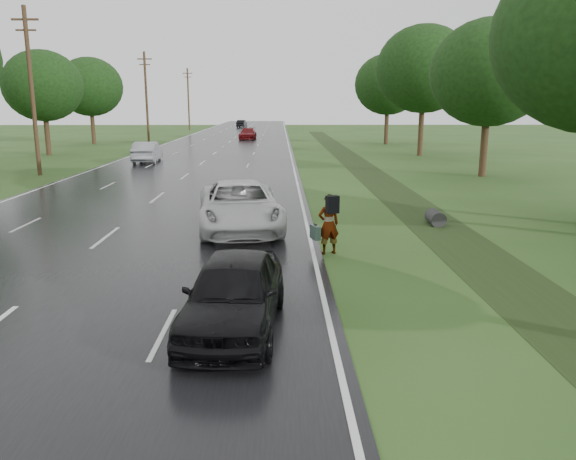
# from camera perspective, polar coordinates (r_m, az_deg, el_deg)

# --- Properties ---
(road) EXTENTS (14.00, 180.00, 0.04)m
(road) POSITION_cam_1_polar(r_m,az_deg,el_deg) (55.61, -6.90, 8.15)
(road) COLOR black
(road) RESTS_ON ground
(edge_stripe_east) EXTENTS (0.12, 180.00, 0.01)m
(edge_stripe_east) POSITION_cam_1_polar(r_m,az_deg,el_deg) (55.31, 0.14, 8.24)
(edge_stripe_east) COLOR silver
(edge_stripe_east) RESTS_ON road
(edge_stripe_west) EXTENTS (0.12, 180.00, 0.01)m
(edge_stripe_west) POSITION_cam_1_polar(r_m,az_deg,el_deg) (56.70, -13.76, 7.99)
(edge_stripe_west) COLOR silver
(edge_stripe_west) RESTS_ON road
(center_line) EXTENTS (0.12, 180.00, 0.01)m
(center_line) POSITION_cam_1_polar(r_m,az_deg,el_deg) (55.60, -6.90, 8.18)
(center_line) COLOR silver
(center_line) RESTS_ON road
(drainage_ditch) EXTENTS (2.20, 120.00, 0.56)m
(drainage_ditch) POSITION_cam_1_polar(r_m,az_deg,el_deg) (29.73, 10.29, 4.15)
(drainage_ditch) COLOR #203213
(drainage_ditch) RESTS_ON ground
(utility_pole_mid) EXTENTS (1.60, 0.26, 10.00)m
(utility_pole_mid) POSITION_cam_1_polar(r_m,az_deg,el_deg) (38.20, -24.60, 12.86)
(utility_pole_mid) COLOR #3C2D18
(utility_pole_mid) RESTS_ON ground
(utility_pole_far) EXTENTS (1.60, 0.26, 10.00)m
(utility_pole_far) POSITION_cam_1_polar(r_m,az_deg,el_deg) (66.84, -14.19, 13.06)
(utility_pole_far) COLOR #3C2D18
(utility_pole_far) RESTS_ON ground
(utility_pole_distant) EXTENTS (1.60, 0.26, 10.00)m
(utility_pole_distant) POSITION_cam_1_polar(r_m,az_deg,el_deg) (96.31, -10.09, 13.03)
(utility_pole_distant) COLOR #3C2D18
(utility_pole_distant) RESTS_ON ground
(tree_east_c) EXTENTS (7.00, 7.00, 9.29)m
(tree_east_c) POSITION_cam_1_polar(r_m,az_deg,el_deg) (36.38, 19.80, 14.79)
(tree_east_c) COLOR #3C2D18
(tree_east_c) RESTS_ON ground
(tree_east_d) EXTENTS (8.00, 8.00, 10.76)m
(tree_east_d) POSITION_cam_1_polar(r_m,az_deg,el_deg) (49.70, 13.65, 15.59)
(tree_east_d) COLOR #3C2D18
(tree_east_d) RESTS_ON ground
(tree_east_f) EXTENTS (7.20, 7.20, 9.62)m
(tree_east_f) POSITION_cam_1_polar(r_m,az_deg,el_deg) (63.27, 10.13, 14.35)
(tree_east_f) COLOR #3C2D18
(tree_east_f) RESTS_ON ground
(tree_west_d) EXTENTS (6.60, 6.60, 8.80)m
(tree_west_d) POSITION_cam_1_polar(r_m,az_deg,el_deg) (53.05, -23.65, 13.27)
(tree_west_d) COLOR #3C2D18
(tree_west_d) RESTS_ON ground
(tree_west_f) EXTENTS (7.00, 7.00, 9.29)m
(tree_west_f) POSITION_cam_1_polar(r_m,az_deg,el_deg) (66.42, -19.48, 13.55)
(tree_west_f) COLOR #3C2D18
(tree_west_f) RESTS_ON ground
(pedestrian) EXTENTS (0.92, 0.71, 1.79)m
(pedestrian) POSITION_cam_1_polar(r_m,az_deg,el_deg) (16.51, 4.09, 0.67)
(pedestrian) COLOR #A5998C
(pedestrian) RESTS_ON ground
(white_pickup) EXTENTS (3.47, 6.29, 1.67)m
(white_pickup) POSITION_cam_1_polar(r_m,az_deg,el_deg) (19.66, -4.94, 2.45)
(white_pickup) COLOR silver
(white_pickup) RESTS_ON road
(dark_sedan) EXTENTS (2.09, 4.50, 1.49)m
(dark_sedan) POSITION_cam_1_polar(r_m,az_deg,el_deg) (10.97, -5.52, -6.37)
(dark_sedan) COLOR black
(dark_sedan) RESTS_ON road
(silver_sedan) EXTENTS (1.91, 4.78, 1.54)m
(silver_sedan) POSITION_cam_1_polar(r_m,az_deg,el_deg) (43.84, -14.12, 7.70)
(silver_sedan) COLOR #92959A
(silver_sedan) RESTS_ON road
(far_car_red) EXTENTS (2.14, 4.84, 1.38)m
(far_car_red) POSITION_cam_1_polar(r_m,az_deg,el_deg) (70.52, -4.11, 9.74)
(far_car_red) COLOR maroon
(far_car_red) RESTS_ON road
(far_car_dark) EXTENTS (1.82, 4.23, 1.35)m
(far_car_dark) POSITION_cam_1_polar(r_m,az_deg,el_deg) (106.38, -4.72, 10.71)
(far_car_dark) COLOR black
(far_car_dark) RESTS_ON road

